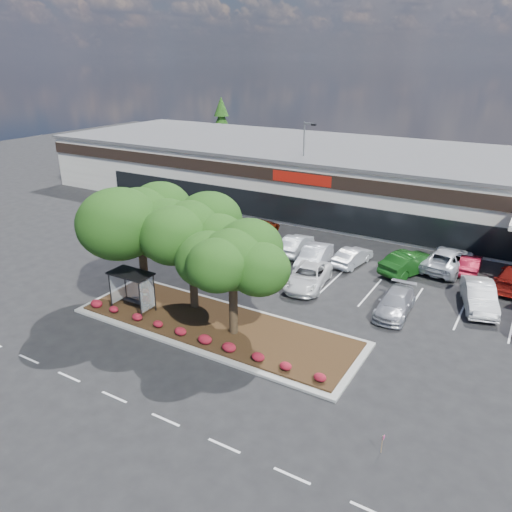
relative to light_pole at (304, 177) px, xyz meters
The scene contains 27 objects.
ground 28.30m from the light_pole, 74.99° to the right, with size 160.00×160.00×0.00m, color black.
retail_store 10.09m from the light_pole, 43.26° to the left, with size 80.40×25.20×6.25m.
landscape_island 23.97m from the light_pole, 77.17° to the right, with size 18.00×6.00×0.26m.
lane_markings 18.55m from the light_pole, 66.84° to the right, with size 33.12×20.06×0.01m.
shrub_row 25.94m from the light_pole, 78.21° to the right, with size 17.00×0.80×0.50m, color maroon, non-canonical shape.
bus_shelter 24.16m from the light_pole, 90.61° to the right, with size 2.75×1.55×2.59m.
island_tree_west 22.54m from the light_pole, 91.92° to the right, with size 7.20×7.20×7.89m, color #153C12, non-canonical shape.
island_tree_mid 22.00m from the light_pole, 82.83° to the right, with size 6.60×6.60×7.32m, color #153C12, non-canonical shape.
island_tree_east 24.30m from the light_pole, 73.87° to the right, with size 5.80×5.80×6.50m, color #153C12, non-canonical shape.
conifer_north_west 29.63m from the light_pole, 140.18° to the left, with size 4.40×4.40×10.00m, color #153C12.
person_waiting 23.92m from the light_pole, 89.20° to the right, with size 0.66×0.43×1.82m, color #594C47.
light_pole is the anchor object (origin of this frame).
survey_stake 33.03m from the light_pole, 58.64° to the right, with size 0.08×0.14×0.90m.
car_0 14.63m from the light_pole, 108.83° to the right, with size 2.82×6.12×1.70m, color #6B3A06.
car_1 13.45m from the light_pole, 117.64° to the right, with size 2.01×4.94×1.43m, color maroon.
car_2 13.12m from the light_pole, 88.12° to the right, with size 2.00×4.93×1.43m, color maroon.
car_3 13.55m from the light_pole, 60.57° to the right, with size 1.77×5.08×1.67m, color silver.
car_4 16.98m from the light_pole, 63.03° to the right, with size 2.46×5.34×1.49m, color white.
car_5 21.34m from the light_pole, 48.15° to the right, with size 1.95×4.79×1.39m, color #9A9CA4.
car_6 22.43m from the light_pole, 33.35° to the right, with size 1.78×5.11×1.68m, color white.
car_9 9.32m from the light_pole, 102.43° to the right, with size 1.69×4.83×1.59m, color #174715.
car_10 7.95m from the light_pole, 100.77° to the right, with size 2.26×4.91×1.36m, color #631A0B.
car_11 10.75m from the light_pole, 67.50° to the right, with size 1.63×4.67×1.54m, color silver.
car_12 13.43m from the light_pole, 46.75° to the right, with size 1.47×4.23×1.39m, color silver.
car_13 16.19m from the light_pole, 33.81° to the right, with size 1.82×5.22×1.72m, color #144913.
car_14 17.16m from the light_pole, 23.11° to the right, with size 2.75×5.96×1.66m, color silver.
car_15 18.57m from the light_pole, 20.29° to the right, with size 1.40×4.01×1.32m, color maroon.
Camera 1 is at (13.59, -17.58, 15.26)m, focal length 35.00 mm.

